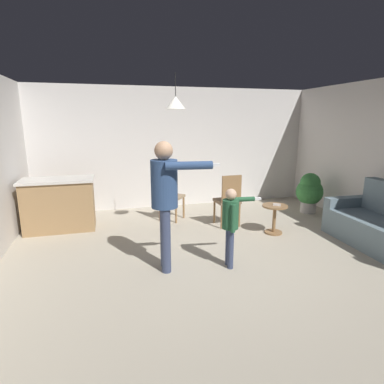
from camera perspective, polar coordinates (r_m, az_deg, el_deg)
name	(u,v)px	position (r m, az deg, el deg)	size (l,w,h in m)	color
ground	(225,261)	(4.63, 6.10, -12.40)	(7.68, 7.68, 0.00)	#B2A893
wall_back	(177,148)	(7.29, -2.83, 8.01)	(6.40, 0.10, 2.70)	silver
kitchen_counter	(60,204)	(6.20, -23.01, -2.10)	(1.26, 0.66, 0.95)	#99754C
side_table_by_couch	(274,216)	(5.74, 14.80, -4.19)	(0.44, 0.44, 0.52)	olive
person_adult	(166,192)	(4.05, -4.85, -0.04)	(0.83, 0.56, 1.73)	#384260
person_child	(231,219)	(4.24, 7.13, -4.92)	(0.59, 0.32, 1.10)	#384260
dining_chair_by_counter	(229,198)	(5.91, 6.70, -1.15)	(0.44, 0.44, 1.00)	olive
dining_chair_near_wall	(170,194)	(6.22, -4.03, -0.38)	(0.59, 0.59, 1.00)	olive
potted_plant_corner	(310,191)	(7.24, 20.65, 0.19)	(0.57, 0.57, 0.87)	#B7B2AD
spare_remote_on_table	(277,205)	(5.66, 15.23, -2.26)	(0.04, 0.13, 0.04)	white
ceiling_light_pendant	(176,103)	(5.14, -3.00, 15.98)	(0.32, 0.32, 0.55)	silver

